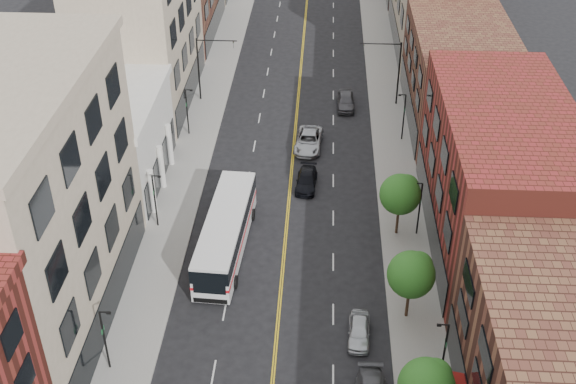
% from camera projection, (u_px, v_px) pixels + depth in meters
% --- Properties ---
extents(sidewalk_left, '(4.00, 110.00, 0.15)m').
position_uv_depth(sidewalk_left, '(191.00, 159.00, 70.81)').
color(sidewalk_left, gray).
rests_on(sidewalk_left, ground).
extents(sidewalk_right, '(4.00, 110.00, 0.15)m').
position_uv_depth(sidewalk_right, '(395.00, 165.00, 69.94)').
color(sidewalk_right, gray).
rests_on(sidewalk_right, ground).
extents(bldg_l_tanoffice, '(10.00, 22.00, 18.00)m').
position_uv_depth(bldg_l_tanoffice, '(22.00, 214.00, 47.91)').
color(bldg_l_tanoffice, tan).
rests_on(bldg_l_tanoffice, ground).
extents(bldg_l_white, '(10.00, 14.00, 8.00)m').
position_uv_depth(bldg_l_white, '(104.00, 143.00, 65.60)').
color(bldg_l_white, silver).
rests_on(bldg_l_white, ground).
extents(bldg_l_far_a, '(10.00, 20.00, 18.00)m').
position_uv_depth(bldg_l_far_a, '(139.00, 23.00, 76.89)').
color(bldg_l_far_a, tan).
rests_on(bldg_l_far_a, ground).
extents(bldg_r_mid, '(10.00, 22.00, 12.00)m').
position_uv_depth(bldg_r_mid, '(500.00, 177.00, 57.21)').
color(bldg_r_mid, maroon).
rests_on(bldg_r_mid, ground).
extents(bldg_r_far_a, '(10.00, 20.00, 10.00)m').
position_uv_depth(bldg_r_far_a, '(460.00, 76.00, 75.16)').
color(bldg_r_far_a, brown).
rests_on(bldg_r_far_a, ground).
extents(tree_r_1, '(3.40, 3.40, 5.59)m').
position_uv_depth(tree_r_1, '(428.00, 384.00, 42.09)').
color(tree_r_1, black).
rests_on(tree_r_1, sidewalk_right).
extents(tree_r_2, '(3.40, 3.40, 5.59)m').
position_uv_depth(tree_r_2, '(412.00, 273.00, 50.37)').
color(tree_r_2, black).
rests_on(tree_r_2, sidewalk_right).
extents(tree_r_3, '(3.40, 3.40, 5.59)m').
position_uv_depth(tree_r_3, '(401.00, 193.00, 58.65)').
color(tree_r_3, black).
rests_on(tree_r_3, sidewalk_right).
extents(lamp_l_1, '(0.81, 0.55, 5.05)m').
position_uv_depth(lamp_l_1, '(105.00, 337.00, 46.87)').
color(lamp_l_1, black).
rests_on(lamp_l_1, sidewalk_left).
extents(lamp_l_2, '(0.81, 0.55, 5.05)m').
position_uv_depth(lamp_l_2, '(155.00, 198.00, 60.12)').
color(lamp_l_2, black).
rests_on(lamp_l_2, sidewalk_left).
extents(lamp_l_3, '(0.81, 0.55, 5.05)m').
position_uv_depth(lamp_l_3, '(187.00, 109.00, 73.37)').
color(lamp_l_3, black).
rests_on(lamp_l_3, sidewalk_left).
extents(lamp_r_1, '(0.81, 0.55, 5.05)m').
position_uv_depth(lamp_r_1, '(444.00, 350.00, 45.92)').
color(lamp_r_1, black).
rests_on(lamp_r_1, sidewalk_right).
extents(lamp_r_2, '(0.81, 0.55, 5.05)m').
position_uv_depth(lamp_r_2, '(419.00, 206.00, 59.17)').
color(lamp_r_2, black).
rests_on(lamp_r_2, sidewalk_right).
extents(lamp_r_3, '(0.81, 0.55, 5.05)m').
position_uv_depth(lamp_r_3, '(404.00, 114.00, 72.42)').
color(lamp_r_3, black).
rests_on(lamp_r_3, sidewalk_right).
extents(signal_mast_left, '(4.49, 0.18, 7.20)m').
position_uv_depth(signal_mast_left, '(205.00, 62.00, 79.03)').
color(signal_mast_left, black).
rests_on(signal_mast_left, sidewalk_left).
extents(signal_mast_right, '(4.49, 0.18, 7.20)m').
position_uv_depth(signal_mast_right, '(393.00, 66.00, 78.14)').
color(signal_mast_right, black).
rests_on(signal_mast_right, sidewalk_right).
extents(city_bus, '(3.81, 13.51, 3.44)m').
position_uv_depth(city_bus, '(226.00, 231.00, 57.96)').
color(city_bus, silver).
rests_on(city_bus, ground).
extents(car_parked_far, '(1.80, 3.98, 1.33)m').
position_uv_depth(car_parked_far, '(359.00, 331.00, 50.52)').
color(car_parked_far, silver).
rests_on(car_parked_far, ground).
extents(car_lane_behind, '(2.25, 4.93, 1.57)m').
position_uv_depth(car_lane_behind, '(229.00, 195.00, 64.41)').
color(car_lane_behind, '#525358').
rests_on(car_lane_behind, ground).
extents(car_lane_a, '(2.12, 4.63, 1.31)m').
position_uv_depth(car_lane_a, '(306.00, 180.00, 66.57)').
color(car_lane_a, black).
rests_on(car_lane_a, ground).
extents(car_lane_b, '(3.03, 5.82, 1.56)m').
position_uv_depth(car_lane_b, '(309.00, 141.00, 72.43)').
color(car_lane_b, '#B1B4B9').
rests_on(car_lane_b, ground).
extents(car_lane_c, '(1.93, 4.73, 1.61)m').
position_uv_depth(car_lane_c, '(346.00, 101.00, 79.68)').
color(car_lane_c, '#47474B').
rests_on(car_lane_c, ground).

